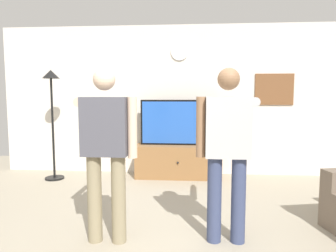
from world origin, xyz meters
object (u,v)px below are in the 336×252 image
Objects in this scene: television at (179,122)px; person_standing_nearer_lamp at (106,145)px; tv_stand at (178,161)px; framed_picture at (274,89)px; wall_clock at (179,52)px; floor_lamp at (52,102)px; person_standing_nearer_couch at (227,145)px.

person_standing_nearer_lamp is at bearing -103.49° from television.
framed_picture is at bearing 9.95° from tv_stand.
floor_lamp is at bearing -165.06° from wall_clock.
person_standing_nearer_couch is at bearing -76.15° from tv_stand.
framed_picture reaches higher than person_standing_nearer_lamp.
person_standing_nearer_lamp is at bearing -129.88° from framed_picture.
television is at bearing -90.00° from wall_clock.
person_standing_nearer_couch is (0.58, -2.34, 0.68)m from tv_stand.
wall_clock reaches higher than tv_stand.
wall_clock reaches higher than floor_lamp.
framed_picture is at bearing 0.17° from wall_clock.
wall_clock is at bearing 77.68° from person_standing_nearer_lamp.
television is 0.79× the size of person_standing_nearer_couch.
person_standing_nearer_couch reaches higher than television.
floor_lamp is at bearing -171.32° from television.
person_standing_nearer_lamp is (1.54, -2.15, -0.37)m from floor_lamp.
floor_lamp is (-2.14, -0.33, 0.37)m from television.
person_standing_nearer_couch is at bearing -37.21° from floor_lamp.
floor_lamp is at bearing 125.68° from person_standing_nearer_lamp.
television is 1.27m from wall_clock.
wall_clock is at bearing 90.00° from tv_stand.
television reaches higher than tv_stand.
person_standing_nearer_lamp reaches higher than television.
framed_picture is 0.39× the size of person_standing_nearer_lamp.
television is (0.00, 0.05, 0.68)m from tv_stand.
floor_lamp is 2.67m from person_standing_nearer_lamp.
person_standing_nearer_couch is (1.17, 0.09, -0.00)m from person_standing_nearer_lamp.
floor_lamp reaches higher than person_standing_nearer_lamp.
tv_stand is 0.80× the size of floor_lamp.
tv_stand is 0.68m from television.
wall_clock reaches higher than framed_picture.
person_standing_nearer_couch reaches higher than tv_stand.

